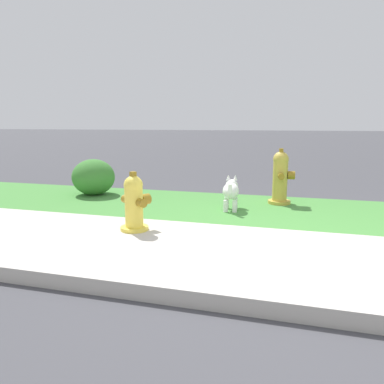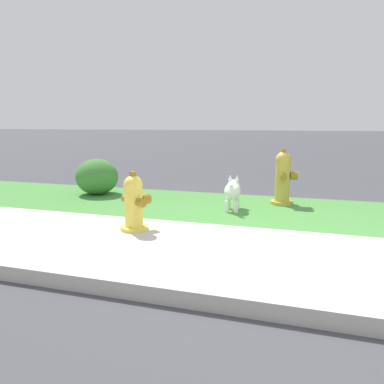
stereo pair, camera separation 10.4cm
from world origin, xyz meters
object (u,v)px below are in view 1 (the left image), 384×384
at_px(small_white_dog, 231,191).
at_px(fire_hydrant_mid_block, 134,203).
at_px(fire_hydrant_far_end, 280,177).
at_px(shrub_bush_far_verge, 93,177).

bearing_deg(small_white_dog, fire_hydrant_mid_block, 140.25).
bearing_deg(fire_hydrant_far_end, small_white_dog, -54.42).
height_order(fire_hydrant_mid_block, shrub_bush_far_verge, fire_hydrant_mid_block).
distance_m(fire_hydrant_mid_block, fire_hydrant_far_end, 2.39).
distance_m(small_white_dog, shrub_bush_far_verge, 2.42).
height_order(small_white_dog, shrub_bush_far_verge, shrub_bush_far_verge).
bearing_deg(shrub_bush_far_verge, small_white_dog, -10.92).
distance_m(fire_hydrant_far_end, shrub_bush_far_verge, 3.01).
distance_m(fire_hydrant_far_end, small_white_dog, 0.86).
bearing_deg(fire_hydrant_mid_block, fire_hydrant_far_end, 82.95).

